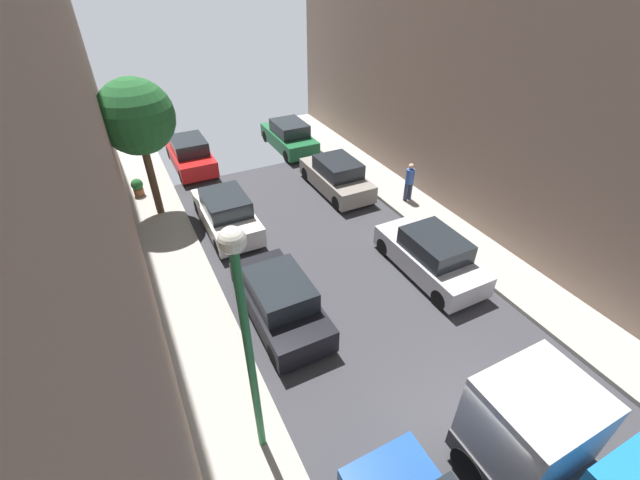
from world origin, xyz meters
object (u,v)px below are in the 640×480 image
parked_car_right_2 (431,256)px  lamp_post (245,325)px  parked_car_right_3 (337,176)px  pedestrian (409,181)px  parked_car_left_5 (190,154)px  potted_plant_1 (138,187)px  parked_car_right_4 (289,137)px  street_tree_0 (136,118)px  parked_car_left_3 (280,300)px  parked_car_left_4 (226,213)px

parked_car_right_2 → lamp_post: (-7.30, -3.20, 3.23)m
parked_car_right_3 → pedestrian: bearing=-46.8°
parked_car_left_5 → lamp_post: 15.80m
parked_car_right_3 → potted_plant_1: parked_car_right_3 is taller
potted_plant_1 → parked_car_right_3: bearing=-22.5°
parked_car_right_4 → lamp_post: (-7.30, -15.26, 3.23)m
parked_car_right_4 → street_tree_0: size_ratio=0.77×
parked_car_left_5 → parked_car_right_3: 7.72m
parked_car_left_3 → street_tree_0: size_ratio=0.77×
parked_car_left_3 → pedestrian: (7.64, 3.93, 0.35)m
parked_car_right_2 → parked_car_left_3: bearing=176.7°
parked_car_left_3 → parked_car_right_2: 5.41m
parked_car_left_5 → parked_car_right_4: size_ratio=1.00×
parked_car_left_5 → parked_car_right_2: same height
pedestrian → lamp_post: lamp_post is taller
parked_car_left_3 → parked_car_right_2: size_ratio=1.00×
parked_car_right_3 → lamp_post: lamp_post is taller
parked_car_left_3 → parked_car_left_4: (0.00, 5.50, 0.00)m
parked_car_left_5 → parked_car_right_2: (5.40, -12.14, 0.00)m
parked_car_left_5 → pedestrian: pedestrian is taller
parked_car_left_5 → lamp_post: size_ratio=0.72×
lamp_post → pedestrian: bearing=38.0°
parked_car_right_2 → pedestrian: size_ratio=2.44×
parked_car_left_4 → lamp_post: bearing=-101.9°
street_tree_0 → potted_plant_1: (-0.59, 1.91, -3.61)m
parked_car_left_3 → street_tree_0: street_tree_0 is taller
parked_car_left_5 → lamp_post: bearing=-97.1°
parked_car_left_5 → potted_plant_1: 3.53m
parked_car_left_4 → street_tree_0: street_tree_0 is taller
parked_car_left_4 → potted_plant_1: size_ratio=5.34×
parked_car_left_3 → parked_car_left_4: 5.50m
parked_car_right_3 → parked_car_right_2: bearing=-90.0°
parked_car_right_3 → potted_plant_1: 8.90m
parked_car_left_3 → parked_car_left_4: size_ratio=1.00×
parked_car_right_3 → street_tree_0: 8.50m
parked_car_left_5 → pedestrian: (7.64, -7.90, 0.35)m
parked_car_right_3 → pedestrian: size_ratio=2.44×
parked_car_right_4 → street_tree_0: street_tree_0 is taller
parked_car_right_2 → potted_plant_1: size_ratio=5.34×
parked_car_right_4 → street_tree_0: bearing=-152.7°
parked_car_right_2 → parked_car_right_4: same height
pedestrian → potted_plant_1: size_ratio=2.19×
parked_car_left_3 → parked_car_left_5: (0.00, 11.83, 0.00)m
parked_car_left_3 → pedestrian: size_ratio=2.44×
potted_plant_1 → street_tree_0: bearing=-72.8°
pedestrian → potted_plant_1: (-10.47, 5.79, -0.51)m
street_tree_0 → parked_car_right_2: bearing=-46.8°
parked_car_right_2 → potted_plant_1: 12.97m
parked_car_left_3 → potted_plant_1: (-2.82, 9.72, -0.15)m
parked_car_right_4 → pedestrian: bearing=-74.0°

